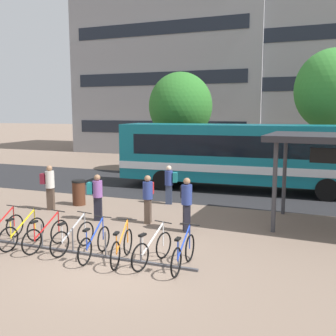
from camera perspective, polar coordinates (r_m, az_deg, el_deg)
ground at (r=10.15m, az=-7.80°, el=-13.74°), size 200.00×200.00×0.00m
bus_lane_asphalt at (r=19.49m, az=6.78°, el=-3.01°), size 80.00×7.20×0.01m
city_bus at (r=18.93m, az=11.33°, el=1.98°), size 12.11×3.04×3.20m
bike_rack at (r=11.27m, az=-16.02°, el=-11.23°), size 8.06×0.09×0.70m
parked_bicycle_red_2 at (r=12.42m, az=-23.39°, el=-8.34°), size 0.52×1.72×0.99m
parked_bicycle_yellow_3 at (r=11.85m, az=-20.73°, el=-8.98°), size 0.52×1.72×0.99m
parked_bicycle_red_4 at (r=11.40m, az=-17.57°, el=-9.50°), size 0.52×1.71×0.99m
parked_bicycle_silver_5 at (r=11.02m, az=-13.86°, el=-9.98°), size 0.52×1.71×0.99m
parked_bicycle_blue_6 at (r=10.42m, az=-10.79°, el=-10.95°), size 0.52×1.72×0.99m
parked_bicycle_orange_7 at (r=10.07m, az=-6.83°, el=-11.56°), size 0.52×1.71×0.99m
parked_bicycle_white_8 at (r=9.84m, az=-2.33°, el=-11.99°), size 0.56×1.69×0.99m
parked_bicycle_blue_9 at (r=9.59m, az=2.28°, el=-12.53°), size 0.52×1.72×0.99m
commuter_teal_pack_0 at (r=15.92m, az=0.26°, el=-2.09°), size 0.58×0.43×1.62m
commuter_red_pack_1 at (r=13.22m, az=-2.98°, el=-4.09°), size 0.39×0.56×1.67m
commuter_black_pack_2 at (r=12.28m, az=2.75°, el=-4.83°), size 0.53×0.61×1.75m
commuter_maroon_pack_3 at (r=15.68m, az=-17.15°, el=-2.33°), size 0.58×0.44×1.75m
commuter_teal_pack_4 at (r=13.76m, az=-10.51°, el=-3.81°), size 0.59×0.45×1.64m
trash_bin at (r=16.27m, az=-13.05°, el=-3.55°), size 0.55×0.55×1.03m
street_tree_0 at (r=24.47m, az=1.87°, el=9.12°), size 3.98×3.98×6.27m
street_tree_2 at (r=24.06m, az=23.17°, el=10.55°), size 4.23×4.23×7.35m
building_left_wing at (r=39.72m, az=1.73°, el=14.80°), size 17.60×11.81×16.66m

